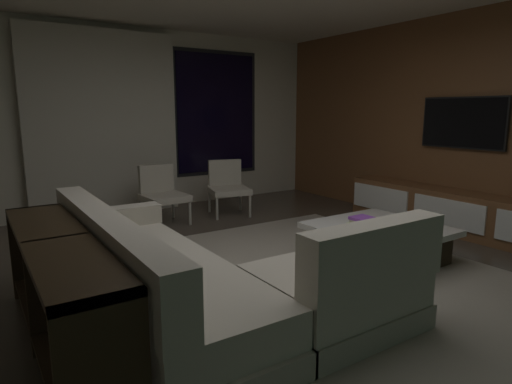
% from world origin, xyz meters
% --- Properties ---
extents(floor, '(9.20, 9.20, 0.00)m').
position_xyz_m(floor, '(0.00, 0.00, 0.00)').
color(floor, '#473D33').
extents(back_wall_with_window, '(6.60, 0.30, 2.70)m').
position_xyz_m(back_wall_with_window, '(-0.06, 3.62, 1.34)').
color(back_wall_with_window, beige).
rests_on(back_wall_with_window, floor).
extents(media_wall, '(0.12, 7.80, 2.70)m').
position_xyz_m(media_wall, '(3.06, 0.00, 1.35)').
color(media_wall, brown).
rests_on(media_wall, floor).
extents(area_rug, '(3.20, 3.80, 0.01)m').
position_xyz_m(area_rug, '(0.35, -0.10, 0.01)').
color(area_rug, gray).
rests_on(area_rug, floor).
extents(sectional_couch, '(1.98, 2.50, 0.82)m').
position_xyz_m(sectional_couch, '(-0.88, -0.20, 0.29)').
color(sectional_couch, '#A49C8C').
rests_on(sectional_couch, floor).
extents(coffee_table, '(1.16, 1.16, 0.36)m').
position_xyz_m(coffee_table, '(1.18, -0.03, 0.19)').
color(coffee_table, black).
rests_on(coffee_table, floor).
extents(book_stack_on_coffee_table, '(0.27, 0.21, 0.11)m').
position_xyz_m(book_stack_on_coffee_table, '(0.98, -0.00, 0.42)').
color(book_stack_on_coffee_table, '#6D83D5').
rests_on(book_stack_on_coffee_table, coffee_table).
extents(accent_chair_near_window, '(0.67, 0.68, 0.78)m').
position_xyz_m(accent_chair_near_window, '(0.93, 2.59, 0.43)').
color(accent_chair_near_window, '#B2ADA0').
rests_on(accent_chair_near_window, floor).
extents(accent_chair_by_curtain, '(0.57, 0.59, 0.78)m').
position_xyz_m(accent_chair_by_curtain, '(-0.08, 2.61, 0.43)').
color(accent_chair_by_curtain, '#B2ADA0').
rests_on(accent_chair_by_curtain, floor).
extents(media_console, '(0.46, 3.10, 0.52)m').
position_xyz_m(media_console, '(2.77, 0.05, 0.25)').
color(media_console, brown).
rests_on(media_console, floor).
extents(mounted_tv, '(0.05, 1.10, 0.63)m').
position_xyz_m(mounted_tv, '(2.95, 0.25, 1.35)').
color(mounted_tv, black).
extents(console_table_behind_couch, '(0.40, 2.10, 0.74)m').
position_xyz_m(console_table_behind_couch, '(-1.79, -0.07, 0.42)').
color(console_table_behind_couch, black).
rests_on(console_table_behind_couch, floor).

